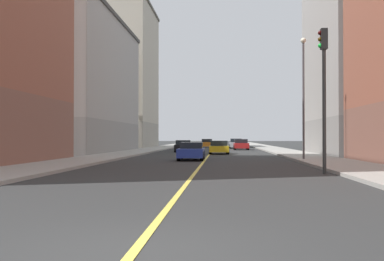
# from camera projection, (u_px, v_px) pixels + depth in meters

# --- Properties ---
(ground_plane) EXTENTS (400.00, 400.00, 0.00)m
(ground_plane) POSITION_uv_depth(u_px,v_px,m) (135.00, 251.00, 6.35)
(ground_plane) COLOR #2D2E2E
(ground_plane) RESTS_ON ground
(sidewalk_left) EXTENTS (3.68, 168.00, 0.15)m
(sidewalk_left) POSITION_uv_depth(u_px,v_px,m) (278.00, 150.00, 54.71)
(sidewalk_left) COLOR #9E9B93
(sidewalk_left) RESTS_ON ground
(sidewalk_right) EXTENTS (3.68, 168.00, 0.15)m
(sidewalk_right) POSITION_uv_depth(u_px,v_px,m) (148.00, 150.00, 55.76)
(sidewalk_right) COLOR #9E9B93
(sidewalk_right) RESTS_ON ground
(lane_center_stripe) EXTENTS (0.16, 154.00, 0.01)m
(lane_center_stripe) POSITION_uv_depth(u_px,v_px,m) (212.00, 150.00, 55.23)
(lane_center_stripe) COLOR #E5D14C
(lane_center_stripe) RESTS_ON ground
(building_left_mid) EXTENTS (8.61, 15.57, 22.94)m
(building_left_mid) POSITION_uv_depth(u_px,v_px,m) (364.00, 27.00, 40.91)
(building_left_mid) COLOR gray
(building_left_mid) RESTS_ON ground
(building_right_midblock) EXTENTS (8.61, 23.05, 14.29)m
(building_right_midblock) POSITION_uv_depth(u_px,v_px,m) (80.00, 85.00, 48.49)
(building_right_midblock) COLOR gray
(building_right_midblock) RESTS_ON ground
(building_right_distant) EXTENTS (8.61, 15.91, 21.86)m
(building_right_distant) POSITION_uv_depth(u_px,v_px,m) (125.00, 77.00, 70.83)
(building_right_distant) COLOR #9D9688
(building_right_distant) RESTS_ON ground
(traffic_light_left_near) EXTENTS (0.40, 0.32, 6.31)m
(traffic_light_left_near) POSITION_uv_depth(u_px,v_px,m) (324.00, 80.00, 19.86)
(traffic_light_left_near) COLOR #2D2D2D
(traffic_light_left_near) RESTS_ON ground
(street_lamp_left_near) EXTENTS (0.36, 0.36, 8.11)m
(street_lamp_left_near) POSITION_uv_depth(u_px,v_px,m) (303.00, 87.00, 30.58)
(street_lamp_left_near) COLOR #4C4C51
(street_lamp_left_near) RESTS_ON ground
(car_yellow) EXTENTS (1.91, 4.33, 1.27)m
(car_yellow) POSITION_uv_depth(u_px,v_px,m) (219.00, 147.00, 43.78)
(car_yellow) COLOR gold
(car_yellow) RESTS_ON ground
(car_orange) EXTENTS (2.00, 4.54, 1.35)m
(car_orange) POSITION_uv_depth(u_px,v_px,m) (207.00, 143.00, 70.34)
(car_orange) COLOR orange
(car_orange) RESTS_ON ground
(car_black) EXTENTS (1.97, 4.37, 1.28)m
(car_black) POSITION_uv_depth(u_px,v_px,m) (183.00, 146.00, 49.57)
(car_black) COLOR black
(car_black) RESTS_ON ground
(car_blue) EXTENTS (1.82, 4.48, 1.24)m
(car_blue) POSITION_uv_depth(u_px,v_px,m) (191.00, 151.00, 32.02)
(car_blue) COLOR #23389E
(car_blue) RESTS_ON ground
(car_green) EXTENTS (1.88, 4.18, 1.28)m
(car_green) POSITION_uv_depth(u_px,v_px,m) (237.00, 143.00, 75.13)
(car_green) COLOR #1E6B38
(car_green) RESTS_ON ground
(car_silver) EXTENTS (1.87, 4.15, 1.42)m
(car_silver) POSITION_uv_depth(u_px,v_px,m) (236.00, 144.00, 65.55)
(car_silver) COLOR silver
(car_silver) RESTS_ON ground
(car_red) EXTENTS (1.93, 4.01, 1.36)m
(car_red) POSITION_uv_depth(u_px,v_px,m) (241.00, 145.00, 58.60)
(car_red) COLOR red
(car_red) RESTS_ON ground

